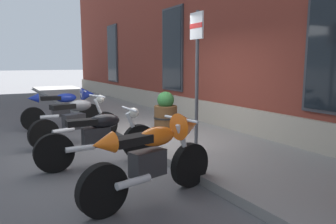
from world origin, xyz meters
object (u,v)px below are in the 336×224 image
(motorcycle_black_naked, at_px, (100,138))
(barrel_planter, at_px, (166,113))
(parking_sign, at_px, (197,63))
(motorcycle_blue_sport, at_px, (66,106))
(motorcycle_orange_sport, at_px, (156,154))
(motorcycle_grey_naked, at_px, (77,121))

(motorcycle_black_naked, bearing_deg, barrel_planter, 126.04)
(motorcycle_black_naked, height_order, parking_sign, parking_sign)
(motorcycle_blue_sport, relative_size, barrel_planter, 2.27)
(motorcycle_orange_sport, bearing_deg, parking_sign, 129.54)
(motorcycle_grey_naked, height_order, motorcycle_black_naked, motorcycle_grey_naked)
(motorcycle_blue_sport, height_order, motorcycle_black_naked, motorcycle_blue_sport)
(motorcycle_grey_naked, bearing_deg, motorcycle_blue_sport, 175.17)
(parking_sign, relative_size, barrel_planter, 2.71)
(motorcycle_grey_naked, bearing_deg, barrel_planter, 86.12)
(motorcycle_blue_sport, bearing_deg, motorcycle_orange_sport, 0.31)
(motorcycle_black_naked, distance_m, barrel_planter, 2.55)
(motorcycle_black_naked, height_order, motorcycle_orange_sport, motorcycle_orange_sport)
(barrel_planter, bearing_deg, motorcycle_blue_sport, -135.79)
(motorcycle_blue_sport, xyz_separation_m, motorcycle_orange_sport, (5.11, 0.03, 0.00))
(motorcycle_black_naked, bearing_deg, motorcycle_grey_naked, 179.49)
(motorcycle_blue_sport, relative_size, motorcycle_black_naked, 0.99)
(motorcycle_blue_sport, relative_size, parking_sign, 0.84)
(motorcycle_blue_sport, height_order, motorcycle_orange_sport, motorcycle_orange_sport)
(motorcycle_black_naked, distance_m, motorcycle_orange_sport, 1.67)
(motorcycle_orange_sport, bearing_deg, motorcycle_black_naked, -173.26)
(motorcycle_orange_sport, bearing_deg, barrel_planter, 149.34)
(parking_sign, bearing_deg, motorcycle_orange_sport, -50.46)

